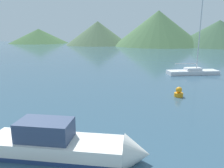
# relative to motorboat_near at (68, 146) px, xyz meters

# --- Properties ---
(motorboat_near) EXTENTS (7.17, 1.80, 2.05)m
(motorboat_near) POSITION_rel_motorboat_near_xyz_m (0.00, 0.00, 0.00)
(motorboat_near) COLOR white
(motorboat_near) RESTS_ON ground_plane
(sailboat_inner) EXTENTS (6.85, 3.56, 11.46)m
(sailboat_inner) POSITION_rel_motorboat_near_xyz_m (9.27, 21.15, -0.05)
(sailboat_inner) COLOR silver
(sailboat_inner) RESTS_ON ground_plane
(buoy_marker) EXTENTS (0.74, 0.74, 0.85)m
(buoy_marker) POSITION_rel_motorboat_near_xyz_m (6.07, 10.30, -0.14)
(buoy_marker) COLOR orange
(buoy_marker) RESTS_ON ground_plane
(hill_west) EXTENTS (28.98, 28.98, 7.05)m
(hill_west) POSITION_rel_motorboat_near_xyz_m (-51.06, 97.42, 3.04)
(hill_west) COLOR #3D6038
(hill_west) RESTS_ON ground_plane
(hill_central) EXTENTS (27.77, 27.77, 10.04)m
(hill_central) POSITION_rel_motorboat_near_xyz_m (-18.21, 86.95, 4.53)
(hill_central) COLOR #4C6647
(hill_central) RESTS_ON ground_plane
(hill_east) EXTENTS (36.19, 36.19, 13.87)m
(hill_east) POSITION_rel_motorboat_near_xyz_m (7.35, 84.41, 6.44)
(hill_east) COLOR #476B42
(hill_east) RESTS_ON ground_plane
(hill_far_east) EXTENTS (34.27, 34.27, 9.90)m
(hill_far_east) POSITION_rel_motorboat_near_xyz_m (30.36, 83.48, 4.46)
(hill_far_east) COLOR #38563D
(hill_far_east) RESTS_ON ground_plane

